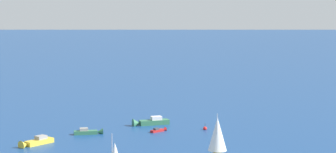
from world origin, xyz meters
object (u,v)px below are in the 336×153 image
at_px(motorboat_trailing, 149,122).
at_px(marker_buoy, 205,128).
at_px(motorboat_near_centre, 159,130).
at_px(motorboat_inshore, 90,132).
at_px(sailboat_far_stbd, 217,136).
at_px(motorboat_far_port, 35,142).

xyz_separation_m(motorboat_trailing, marker_buoy, (-13.98, 10.50, -0.45)).
bearing_deg(motorboat_trailing, motorboat_near_centre, 95.00).
bearing_deg(motorboat_inshore, sailboat_far_stbd, 130.38).
xyz_separation_m(motorboat_far_port, motorboat_trailing, (-32.76, -20.19, 0.11)).
bearing_deg(motorboat_near_centre, motorboat_far_port, 16.54).
distance_m(motorboat_near_centre, motorboat_trailing, 10.24).
xyz_separation_m(sailboat_far_stbd, marker_buoy, (-5.65, -30.38, -4.25)).
height_order(motorboat_far_port, marker_buoy, motorboat_far_port).
bearing_deg(motorboat_inshore, marker_buoy, 178.45).
height_order(motorboat_far_port, sailboat_far_stbd, sailboat_far_stbd).
xyz_separation_m(motorboat_inshore, motorboat_trailing, (-18.24, -9.63, 0.23)).
relative_size(motorboat_near_centre, motorboat_far_port, 0.56).
relative_size(sailboat_far_stbd, motorboat_inshore, 1.29).
bearing_deg(motorboat_inshore, motorboat_far_port, 36.04).
distance_m(motorboat_inshore, motorboat_trailing, 20.63).
relative_size(motorboat_near_centre, motorboat_inshore, 0.64).
bearing_deg(sailboat_far_stbd, motorboat_trailing, -78.48).
height_order(motorboat_far_port, motorboat_trailing, motorboat_trailing).
bearing_deg(motorboat_far_port, motorboat_trailing, -148.36).
xyz_separation_m(motorboat_far_port, sailboat_far_stbd, (-41.09, 20.69, 3.90)).
xyz_separation_m(motorboat_far_port, marker_buoy, (-46.74, -9.69, -0.35)).
relative_size(motorboat_inshore, motorboat_trailing, 0.71).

